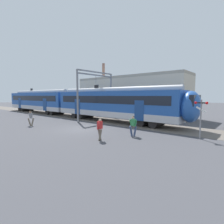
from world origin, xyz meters
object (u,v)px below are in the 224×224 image
Objects in this scene: pedestrian_grey at (31,117)px; pedestrian_red at (100,127)px; commuter_train at (70,102)px; crossing_signal at (201,113)px; pedestrian_green at (133,124)px.

pedestrian_grey is 9.96m from pedestrian_red.
crossing_signal is at bearing -8.08° from commuter_train.
pedestrian_red is at bearing -29.47° from commuter_train.
commuter_train is 12.68× the size of crossing_signal.
pedestrian_grey is (4.03, -8.28, -1.29)m from commuter_train.
commuter_train is at bearing 150.53° from pedestrian_red.
pedestrian_grey is 0.56× the size of crossing_signal.
commuter_train is 16.12m from pedestrian_green.
commuter_train is 22.83× the size of pedestrian_green.
commuter_train is at bearing 171.92° from crossing_signal.
commuter_train is 19.76m from crossing_signal.
crossing_signal is (5.58, 5.13, 1.05)m from pedestrian_red.
pedestrian_red is 7.65m from crossing_signal.
pedestrian_grey and pedestrian_green have the same top height.
pedestrian_green is at bearing 65.55° from pedestrian_red.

